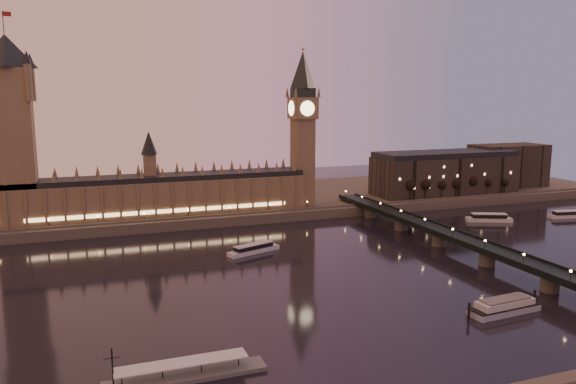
% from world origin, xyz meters
% --- Properties ---
extents(ground, '(700.00, 700.00, 0.00)m').
position_xyz_m(ground, '(0.00, 0.00, 0.00)').
color(ground, black).
rests_on(ground, ground).
extents(far_embankment, '(560.00, 130.00, 6.00)m').
position_xyz_m(far_embankment, '(30.00, 165.00, 3.00)').
color(far_embankment, '#423D35').
rests_on(far_embankment, ground).
extents(palace_of_westminster, '(180.00, 26.62, 52.00)m').
position_xyz_m(palace_of_westminster, '(-40.12, 120.99, 21.71)').
color(palace_of_westminster, brown).
rests_on(palace_of_westminster, ground).
extents(victoria_tower, '(31.68, 31.68, 118.00)m').
position_xyz_m(victoria_tower, '(-120.00, 121.00, 65.79)').
color(victoria_tower, brown).
rests_on(victoria_tower, ground).
extents(big_ben, '(17.68, 17.68, 104.00)m').
position_xyz_m(big_ben, '(53.99, 120.99, 63.95)').
color(big_ben, brown).
rests_on(big_ben, ground).
extents(westminster_bridge, '(13.20, 260.00, 15.30)m').
position_xyz_m(westminster_bridge, '(91.61, 0.00, 5.52)').
color(westminster_bridge, black).
rests_on(westminster_bridge, ground).
extents(city_block, '(155.00, 45.00, 34.00)m').
position_xyz_m(city_block, '(194.94, 130.93, 22.24)').
color(city_block, black).
rests_on(city_block, ground).
extents(bare_tree_0, '(6.23, 6.23, 12.67)m').
position_xyz_m(bare_tree_0, '(128.77, 109.00, 15.46)').
color(bare_tree_0, black).
rests_on(bare_tree_0, ground).
extents(bare_tree_1, '(6.23, 6.23, 12.67)m').
position_xyz_m(bare_tree_1, '(142.74, 109.00, 15.46)').
color(bare_tree_1, black).
rests_on(bare_tree_1, ground).
extents(bare_tree_2, '(6.23, 6.23, 12.67)m').
position_xyz_m(bare_tree_2, '(156.71, 109.00, 15.46)').
color(bare_tree_2, black).
rests_on(bare_tree_2, ground).
extents(bare_tree_3, '(6.23, 6.23, 12.67)m').
position_xyz_m(bare_tree_3, '(170.68, 109.00, 15.46)').
color(bare_tree_3, black).
rests_on(bare_tree_3, ground).
extents(bare_tree_4, '(6.23, 6.23, 12.67)m').
position_xyz_m(bare_tree_4, '(184.65, 109.00, 15.46)').
color(bare_tree_4, black).
rests_on(bare_tree_4, ground).
extents(bare_tree_5, '(6.23, 6.23, 12.67)m').
position_xyz_m(bare_tree_5, '(198.62, 109.00, 15.46)').
color(bare_tree_5, black).
rests_on(bare_tree_5, ground).
extents(bare_tree_6, '(6.23, 6.23, 12.67)m').
position_xyz_m(bare_tree_6, '(212.59, 109.00, 15.46)').
color(bare_tree_6, black).
rests_on(bare_tree_6, ground).
extents(cruise_boat_a, '(29.45, 16.02, 4.65)m').
position_xyz_m(cruise_boat_a, '(-4.91, 40.26, 2.05)').
color(cruise_boat_a, silver).
rests_on(cruise_boat_a, ground).
extents(cruise_boat_b, '(28.65, 17.90, 5.21)m').
position_xyz_m(cruise_boat_b, '(156.72, 57.51, 2.29)').
color(cruise_boat_b, silver).
rests_on(cruise_boat_b, ground).
extents(cruise_boat_c, '(24.45, 10.89, 4.73)m').
position_xyz_m(cruise_boat_c, '(212.19, 49.01, 2.08)').
color(cruise_boat_c, silver).
rests_on(cruise_boat_c, ground).
extents(moored_barge, '(33.05, 10.19, 6.07)m').
position_xyz_m(moored_barge, '(58.39, -69.18, 2.56)').
color(moored_barge, '#919AB8').
rests_on(moored_barge, ground).
extents(pontoon_pier, '(45.92, 7.65, 12.25)m').
position_xyz_m(pontoon_pier, '(-60.57, -77.24, 1.32)').
color(pontoon_pier, '#595B5E').
rests_on(pontoon_pier, ground).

